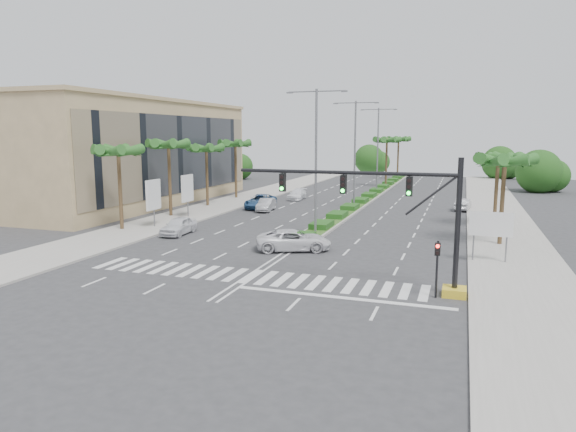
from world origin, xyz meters
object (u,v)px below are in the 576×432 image
object	(u,v)px
car_parked_b	(266,205)
car_parked_d	(297,194)
car_right	(463,204)
car_parked_c	(261,201)
car_parked_a	(179,226)
car_crossing	(294,240)

from	to	relation	value
car_parked_b	car_parked_d	bearing A→B (deg)	81.51
car_parked_b	car_right	world-z (taller)	car_parked_b
car_parked_c	car_parked_d	size ratio (longest dim) A/B	1.26
car_parked_c	car_right	bearing A→B (deg)	10.20
car_parked_a	car_parked_b	xyz separation A→B (m)	(2.12, 14.88, -0.05)
car_parked_d	car_parked_b	bearing A→B (deg)	-93.61
car_crossing	car_right	distance (m)	27.54
car_right	car_crossing	bearing A→B (deg)	71.64
car_parked_d	car_right	distance (m)	20.65
car_parked_b	car_parked_d	size ratio (longest dim) A/B	0.93
car_parked_b	car_crossing	xyz separation A→B (m)	(8.95, -17.46, 0.07)
car_parked_c	car_crossing	size ratio (longest dim) A/B	1.04
car_crossing	car_right	xyz separation A→B (m)	(11.54, 25.00, -0.08)
car_parked_a	car_crossing	size ratio (longest dim) A/B	0.79
car_parked_d	car_crossing	distance (m)	29.65
car_parked_c	car_crossing	bearing A→B (deg)	-66.36
car_parked_d	car_right	size ratio (longest dim) A/B	1.10
car_crossing	car_parked_b	bearing A→B (deg)	5.24
car_parked_b	car_parked_a	bearing A→B (deg)	-106.04
car_parked_a	car_right	xyz separation A→B (m)	(22.61, 22.42, -0.06)
car_parked_b	car_parked_c	size ratio (longest dim) A/B	0.74
car_parked_c	car_right	xyz separation A→B (m)	(21.87, 5.78, -0.11)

